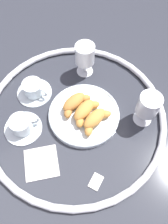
% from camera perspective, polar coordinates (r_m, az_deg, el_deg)
% --- Properties ---
extents(ground_plane, '(2.20, 2.20, 0.00)m').
position_cam_1_polar(ground_plane, '(0.84, -2.21, -1.14)').
color(ground_plane, '#2D3038').
extents(table_chrome_rim, '(0.67, 0.67, 0.02)m').
position_cam_1_polar(table_chrome_rim, '(0.83, -2.24, -0.76)').
color(table_chrome_rim, silver).
rests_on(table_chrome_rim, ground_plane).
extents(pastry_plate, '(0.26, 0.26, 0.02)m').
position_cam_1_polar(pastry_plate, '(0.83, -0.00, -0.59)').
color(pastry_plate, silver).
rests_on(pastry_plate, ground_plane).
extents(croissant_large, '(0.13, 0.08, 0.04)m').
position_cam_1_polar(croissant_large, '(0.82, -2.41, 2.35)').
color(croissant_large, '#BC7A38').
rests_on(croissant_large, pastry_plate).
extents(croissant_small, '(0.13, 0.09, 0.04)m').
position_cam_1_polar(croissant_small, '(0.80, 0.18, 0.30)').
color(croissant_small, '#CC893D').
rests_on(croissant_small, pastry_plate).
extents(croissant_extra, '(0.13, 0.08, 0.04)m').
position_cam_1_polar(croissant_extra, '(0.79, 2.84, -1.87)').
color(croissant_extra, '#CC893D').
rests_on(croissant_extra, pastry_plate).
extents(coffee_cup_near, '(0.14, 0.14, 0.06)m').
position_cam_1_polar(coffee_cup_near, '(0.82, -15.43, -3.27)').
color(coffee_cup_near, silver).
rests_on(coffee_cup_near, ground_plane).
extents(coffee_cup_far, '(0.14, 0.14, 0.06)m').
position_cam_1_polar(coffee_cup_far, '(0.89, -12.64, 5.64)').
color(coffee_cup_far, silver).
rests_on(coffee_cup_far, ground_plane).
extents(juice_glass_left, '(0.08, 0.08, 0.14)m').
position_cam_1_polar(juice_glass_left, '(0.78, 15.97, 1.48)').
color(juice_glass_left, white).
rests_on(juice_glass_left, ground_plane).
extents(juice_glass_right, '(0.08, 0.08, 0.14)m').
position_cam_1_polar(juice_glass_right, '(0.89, 0.22, 14.17)').
color(juice_glass_right, white).
rests_on(juice_glass_right, ground_plane).
extents(sugar_packet, '(0.06, 0.05, 0.01)m').
position_cam_1_polar(sugar_packet, '(0.75, 3.05, -17.18)').
color(sugar_packet, white).
rests_on(sugar_packet, ground_plane).
extents(folded_napkin, '(0.14, 0.14, 0.01)m').
position_cam_1_polar(folded_napkin, '(0.78, -10.77, -12.50)').
color(folded_napkin, silver).
rests_on(folded_napkin, ground_plane).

